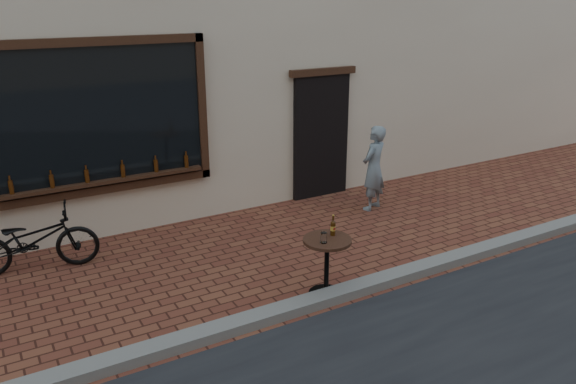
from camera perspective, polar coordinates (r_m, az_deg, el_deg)
ground at (r=6.85m, az=5.63°, el=-11.56°), size 90.00×90.00×0.00m
kerb at (r=6.96m, az=4.69°, el=-10.41°), size 90.00×0.25×0.12m
cargo_bicycle at (r=8.20m, az=-24.78°, el=-4.45°), size 2.03×0.88×0.94m
bistro_table at (r=6.84m, az=3.99°, el=-6.41°), size 0.59×0.59×1.01m
pedestrian at (r=9.63m, az=8.70°, el=2.41°), size 0.63×0.53×1.46m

